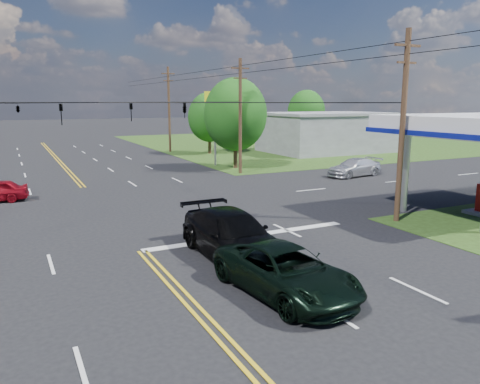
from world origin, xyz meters
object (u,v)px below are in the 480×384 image
retail_ne (325,133)px  pole_ne (240,115)px  pole_se (403,125)px  tree_right_a (235,115)px  pole_right_far (169,109)px  pickup_dkgreen (286,271)px  tree_far_r (306,112)px  tree_right_b (209,117)px  suv_black (232,235)px

retail_ne → pole_ne: bearing=-147.1°
pole_se → tree_right_a: pole_se is taller
retail_ne → pole_right_far: pole_right_far is taller
pole_ne → pickup_dkgreen: 25.69m
tree_right_a → pickup_dkgreen: tree_right_a is taller
pole_se → tree_right_a: 21.02m
tree_far_r → pickup_dkgreen: (-31.00, -44.30, -3.77)m
tree_far_r → tree_right_b: bearing=-161.1°
tree_right_b → pole_right_far: bearing=131.2°
tree_far_r → pickup_dkgreen: tree_far_r is taller
tree_far_r → retail_ne: bearing=-111.8°
pole_right_far → pole_se: bearing=-90.0°
tree_right_a → tree_far_r: 26.91m
retail_ne → tree_right_a: bearing=-153.4°
tree_right_a → pole_ne: bearing=-108.4°
retail_ne → pole_right_far: bearing=154.8°
tree_right_a → pole_right_far: bearing=93.6°
retail_ne → pole_right_far: size_ratio=1.40×
pole_se → tree_far_r: pole_se is taller
pole_se → pole_ne: 18.00m
pole_se → retail_ne: bearing=59.6°
pole_right_far → tree_far_r: size_ratio=1.31×
tree_right_a → suv_black: tree_right_a is taller
pole_right_far → suv_black: size_ratio=1.62×
retail_ne → pole_right_far: (-17.00, 8.00, 2.97)m
pole_right_far → tree_right_b: 5.40m
pickup_dkgreen → suv_black: (0.05, 4.06, 0.13)m
pole_right_far → suv_black: pole_right_far is taller
pole_right_far → tree_right_a: pole_right_far is taller
tree_far_r → pickup_dkgreen: bearing=-125.0°
retail_ne → tree_right_b: 14.22m
tree_far_r → suv_black: size_ratio=1.24×
tree_right_a → suv_black: size_ratio=1.32×
pole_ne → tree_right_a: pole_ne is taller
pole_right_far → retail_ne: bearing=-25.2°
pole_ne → pickup_dkgreen: (-10.00, -23.30, -4.15)m
pole_se → pole_right_far: pole_right_far is taller
pole_se → pickup_dkgreen: bearing=-152.1°
pole_ne → tree_right_b: size_ratio=1.34×
retail_ne → tree_right_b: bearing=163.5°
tree_right_a → tree_right_b: 12.27m
pole_right_far → tree_right_a: size_ratio=1.22×
pole_se → suv_black: bearing=-172.9°
tree_right_b → tree_far_r: size_ratio=0.93×
pole_se → suv_black: pole_se is taller
retail_ne → pickup_dkgreen: retail_ne is taller
pole_ne → pickup_dkgreen: bearing=-113.2°
suv_black → pole_se: bearing=6.7°
tree_far_r → suv_black: tree_far_r is taller
pole_se → pole_ne: (0.00, 18.00, 0.00)m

